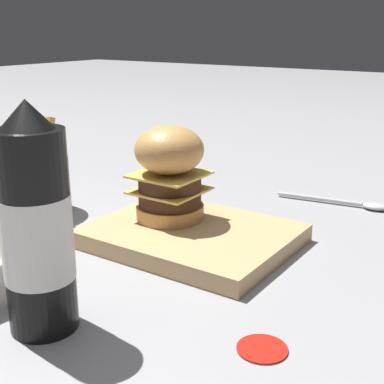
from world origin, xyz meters
TOP-DOWN VIEW (x-y plane):
  - ground_plane at (0.00, 0.00)m, footprint 6.00×6.00m
  - serving_board at (-0.01, 0.05)m, footprint 0.26×0.20m
  - burger at (-0.05, 0.06)m, footprint 0.09×0.09m
  - ketchup_bottle at (-0.01, -0.20)m, footprint 0.07×0.07m
  - fries_basket at (-0.28, 0.02)m, footprint 0.12×0.12m
  - spoon at (0.13, 0.32)m, footprint 0.18×0.04m
  - ketchup_puddle at (0.19, -0.12)m, footprint 0.05×0.05m

SIDE VIEW (x-z plane):
  - ground_plane at x=0.00m, z-range 0.00..0.00m
  - ketchup_puddle at x=0.19m, z-range 0.00..0.00m
  - spoon at x=0.13m, z-range 0.00..0.01m
  - serving_board at x=-0.01m, z-range 0.00..0.02m
  - fries_basket at x=-0.28m, z-range -0.03..0.12m
  - burger at x=-0.05m, z-range 0.02..0.16m
  - ketchup_bottle at x=-0.01m, z-range -0.01..0.21m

